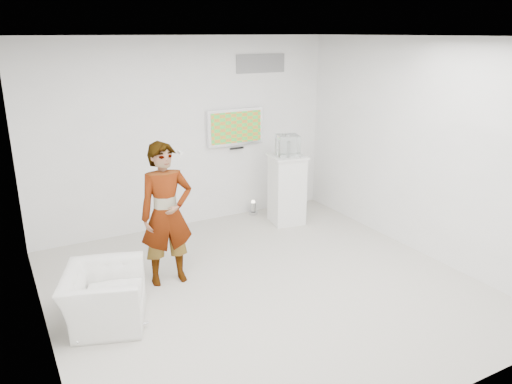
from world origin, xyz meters
TOP-DOWN VIEW (x-y plane):
  - room at (0.00, 0.00)m, footprint 5.01×5.01m
  - tv at (0.85, 2.45)m, footprint 1.00×0.08m
  - logo_decal at (1.35, 2.49)m, footprint 0.90×0.02m
  - person at (-0.97, 0.71)m, footprint 0.69×0.48m
  - armchair at (-1.91, 0.14)m, footprint 1.09×1.16m
  - pedestal at (1.44, 1.76)m, footprint 0.64×0.64m
  - floor_uplight at (1.13, 2.35)m, footprint 0.21×0.21m
  - vitrine at (1.44, 1.76)m, footprint 0.42×0.42m
  - console at (1.44, 1.76)m, footprint 0.13×0.18m
  - wii_remote at (-0.71, 0.85)m, footprint 0.04×0.13m

SIDE VIEW (x-z plane):
  - floor_uplight at x=1.13m, z-range 0.00..0.24m
  - armchair at x=-1.91m, z-range 0.00..0.61m
  - pedestal at x=1.44m, z-range 0.00..1.14m
  - person at x=-0.97m, z-range 0.00..1.81m
  - console at x=1.44m, z-range 1.14..1.38m
  - vitrine at x=1.44m, z-range 1.14..1.48m
  - room at x=0.00m, z-range 0.00..3.00m
  - tv at x=0.85m, z-range 1.25..1.85m
  - wii_remote at x=-0.71m, z-range 1.61..1.65m
  - logo_decal at x=1.35m, z-range 2.40..2.70m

